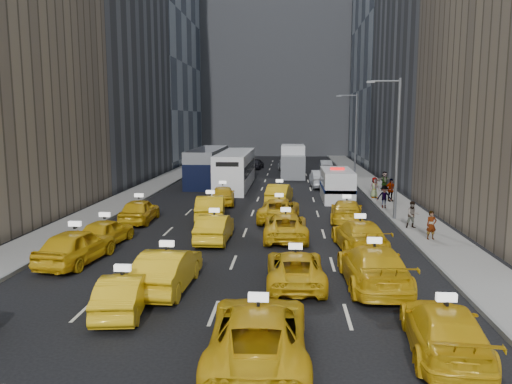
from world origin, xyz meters
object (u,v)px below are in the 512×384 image
box_truck (293,161)px  pedestrian_0 (431,225)px  taxi_2 (258,333)px  double_decker (208,166)px  taxi_1 (124,293)px  city_bus (236,170)px  nypd_van (337,185)px  taxi_3 (444,329)px

box_truck → pedestrian_0: (7.15, -29.73, -0.80)m
box_truck → pedestrian_0: box_truck is taller
taxi_2 → double_decker: 37.52m
taxi_1 → city_bus: (0.49, 31.16, 1.01)m
taxi_2 → nypd_van: 27.72m
taxi_3 → city_bus: city_bus is taller
taxi_2 → pedestrian_0: size_ratio=3.73×
taxi_2 → city_bus: 34.57m
double_decker → taxi_3: bearing=-74.1°
city_bus → double_decker: bearing=146.8°
taxi_2 → pedestrian_0: pedestrian_0 is taller
taxi_3 → double_decker: (-12.52, 36.02, 1.00)m
taxi_1 → double_decker: (-2.60, 33.64, 1.05)m
taxi_2 → double_decker: size_ratio=0.47×
double_decker → box_truck: box_truck is taller
taxi_1 → taxi_2: (4.78, -3.14, 0.13)m
taxi_1 → double_decker: size_ratio=0.34×
nypd_van → double_decker: bearing=146.7°
taxi_1 → pedestrian_0: pedestrian_0 is taller
city_bus → taxi_3: bearing=-68.6°
taxi_1 → box_truck: bearing=-105.6°
city_bus → pedestrian_0: bearing=-52.8°
taxi_2 → taxi_3: bearing=-173.1°
taxi_1 → pedestrian_0: (13.13, 10.57, 0.25)m
taxi_1 → pedestrian_0: size_ratio=2.64×
nypd_van → pedestrian_0: size_ratio=4.11×
taxi_3 → city_bus: bearing=-68.5°
taxi_2 → box_truck: box_truck is taller
taxi_3 → box_truck: 42.88m
city_bus → box_truck: 10.67m
taxi_1 → city_bus: bearing=-98.1°
box_truck → double_decker: bearing=-137.3°
pedestrian_0 → taxi_3: bearing=-114.3°
taxi_3 → city_bus: 34.86m
city_bus → box_truck: box_truck is taller
double_decker → box_truck: size_ratio=1.54×
city_bus → pedestrian_0: city_bus is taller
taxi_3 → pedestrian_0: size_ratio=3.22×
taxi_1 → double_decker: bearing=-92.8°
taxi_3 → nypd_van: (-0.52, 26.57, 0.47)m
taxi_2 → taxi_1: bearing=-34.7°
pedestrian_0 → taxi_2: bearing=-131.8°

